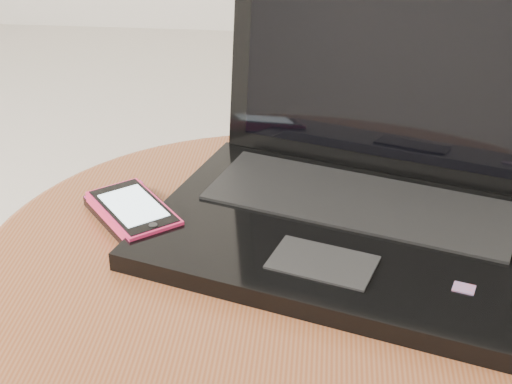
{
  "coord_description": "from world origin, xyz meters",
  "views": [
    {
      "loc": [
        0.03,
        -0.74,
        0.87
      ],
      "look_at": [
        -0.03,
        -0.1,
        0.51
      ],
      "focal_mm": 55.3,
      "sensor_mm": 36.0,
      "label": 1
    }
  ],
  "objects": [
    {
      "name": "table",
      "position": [
        -0.02,
        -0.12,
        0.36
      ],
      "size": [
        0.57,
        0.57,
        0.45
      ],
      "color": "#5C2F18",
      "rests_on": "ground"
    },
    {
      "name": "laptop",
      "position": [
        0.06,
        -0.05,
        0.5
      ],
      "size": [
        0.43,
        0.39,
        0.24
      ],
      "color": "black",
      "rests_on": "table"
    },
    {
      "name": "phone_black",
      "position": [
        -0.16,
        -0.07,
        0.46
      ],
      "size": [
        0.13,
        0.14,
        0.01
      ],
      "color": "black",
      "rests_on": "table"
    },
    {
      "name": "phone_pink",
      "position": [
        -0.16,
        -0.07,
        0.47
      ],
      "size": [
        0.11,
        0.12,
        0.01
      ],
      "color": "#D22356",
      "rests_on": "phone_black"
    }
  ]
}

